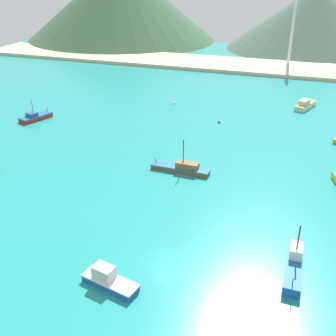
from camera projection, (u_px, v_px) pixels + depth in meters
ground at (219, 169)px, 78.54m from camera, size 260.00×280.00×0.50m
fishing_boat_1 at (108, 279)px, 49.18m from camera, size 7.51×3.68×2.52m
fishing_boat_4 at (35, 117)px, 102.71m from camera, size 5.56×8.81×4.89m
fishing_boat_5 at (295, 263)px, 51.89m from camera, size 2.19×10.68×6.19m
fishing_boat_6 at (305, 105)px, 110.77m from camera, size 5.42×9.35×2.56m
fishing_boat_8 at (182, 168)px, 76.69m from camera, size 11.26×2.69×6.41m
buoy_0 at (219, 122)px, 100.77m from camera, size 0.70×0.70×0.70m
buoy_1 at (174, 103)px, 114.66m from camera, size 0.78×0.78×0.78m
beach_strip at (275, 68)px, 152.47m from camera, size 247.00×24.76×1.20m
hill_west at (120, 0)px, 206.26m from camera, size 96.55×96.55×38.21m
hill_central at (314, 18)px, 184.10m from camera, size 76.49×76.49×27.25m
radio_tower at (293, 22)px, 149.53m from camera, size 3.21×2.56×32.06m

